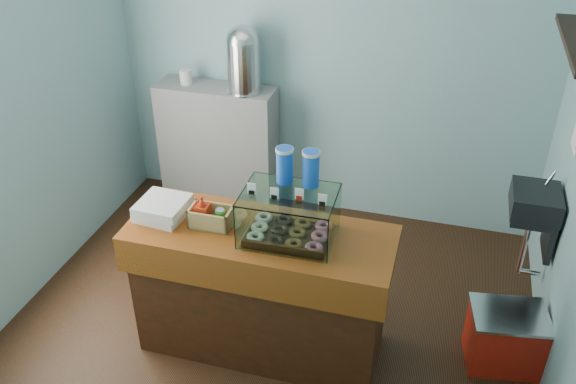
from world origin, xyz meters
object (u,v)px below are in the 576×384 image
(display_case, at_px, (291,209))
(red_cooler, at_px, (505,338))
(coffee_urn, at_px, (244,57))
(counter, at_px, (261,290))

(display_case, distance_m, red_cooler, 1.60)
(display_case, relative_size, red_cooler, 1.07)
(red_cooler, bearing_deg, display_case, -179.25)
(display_case, height_order, red_cooler, display_case)
(display_case, distance_m, coffee_urn, 1.76)
(display_case, relative_size, coffee_urn, 1.01)
(counter, height_order, red_cooler, counter)
(counter, distance_m, display_case, 0.64)
(counter, bearing_deg, red_cooler, 10.12)
(display_case, height_order, coffee_urn, coffee_urn)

